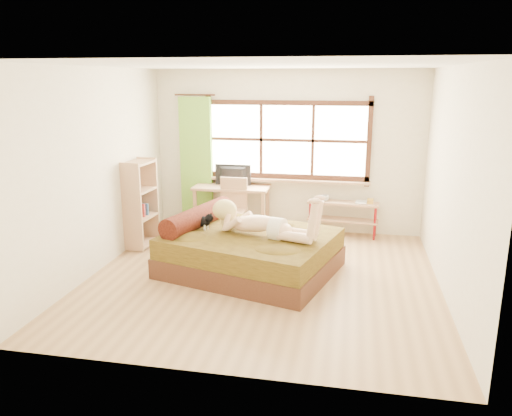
% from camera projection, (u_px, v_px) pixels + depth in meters
% --- Properties ---
extents(floor, '(4.50, 4.50, 0.00)m').
position_uv_depth(floor, '(263.00, 278.00, 6.57)').
color(floor, '#9E754C').
rests_on(floor, ground).
extents(ceiling, '(4.50, 4.50, 0.00)m').
position_uv_depth(ceiling, '(263.00, 65.00, 5.89)').
color(ceiling, white).
rests_on(ceiling, wall_back).
extents(wall_back, '(4.50, 0.00, 4.50)m').
position_uv_depth(wall_back, '(287.00, 152.00, 8.36)').
color(wall_back, silver).
rests_on(wall_back, floor).
extents(wall_front, '(4.50, 0.00, 4.50)m').
position_uv_depth(wall_front, '(214.00, 229.00, 4.09)').
color(wall_front, silver).
rests_on(wall_front, floor).
extents(wall_left, '(0.00, 4.50, 4.50)m').
position_uv_depth(wall_left, '(97.00, 171.00, 6.64)').
color(wall_left, silver).
rests_on(wall_left, floor).
extents(wall_right, '(0.00, 4.50, 4.50)m').
position_uv_depth(wall_right, '(453.00, 184.00, 5.81)').
color(wall_right, silver).
rests_on(wall_right, floor).
extents(window, '(2.80, 0.16, 1.46)m').
position_uv_depth(window, '(287.00, 143.00, 8.30)').
color(window, '#FFEDBF').
rests_on(window, wall_back).
extents(curtain, '(0.55, 0.10, 2.20)m').
position_uv_depth(curtain, '(196.00, 162.00, 8.59)').
color(curtain, '#549729').
rests_on(curtain, wall_back).
extents(bed, '(2.51, 2.22, 0.81)m').
position_uv_depth(bed, '(247.00, 250.00, 6.75)').
color(bed, '#34190F').
rests_on(bed, floor).
extents(woman, '(1.55, 0.81, 0.64)m').
position_uv_depth(woman, '(261.00, 212.00, 6.51)').
color(woman, beige).
rests_on(woman, bed).
extents(kitten, '(0.34, 0.21, 0.26)m').
position_uv_depth(kitten, '(201.00, 220.00, 6.87)').
color(kitten, black).
rests_on(kitten, bed).
extents(desk, '(1.27, 0.59, 0.79)m').
position_uv_depth(desk, '(232.00, 192.00, 8.41)').
color(desk, tan).
rests_on(desk, floor).
extents(monitor, '(0.61, 0.08, 0.35)m').
position_uv_depth(monitor, '(232.00, 175.00, 8.39)').
color(monitor, black).
rests_on(monitor, desk).
extents(chair, '(0.44, 0.44, 0.99)m').
position_uv_depth(chair, '(232.00, 205.00, 8.09)').
color(chair, tan).
rests_on(chair, floor).
extents(pipe_shelf, '(1.18, 0.40, 0.65)m').
position_uv_depth(pipe_shelf, '(344.00, 211.00, 8.24)').
color(pipe_shelf, tan).
rests_on(pipe_shelf, floor).
extents(cup, '(0.14, 0.14, 0.10)m').
position_uv_depth(cup, '(325.00, 198.00, 8.25)').
color(cup, gray).
rests_on(cup, pipe_shelf).
extents(book, '(0.20, 0.26, 0.02)m').
position_uv_depth(book, '(356.00, 202.00, 8.17)').
color(book, gray).
rests_on(book, pipe_shelf).
extents(bookshelf, '(0.37, 0.61, 1.35)m').
position_uv_depth(bookshelf, '(140.00, 203.00, 7.65)').
color(bookshelf, tan).
rests_on(bookshelf, floor).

